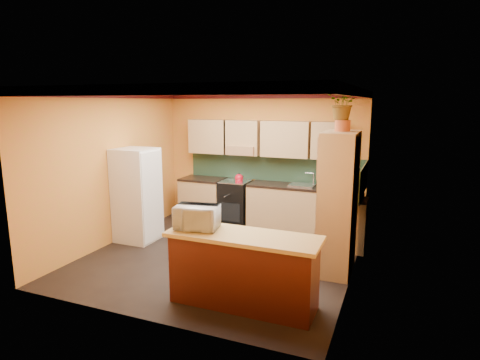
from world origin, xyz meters
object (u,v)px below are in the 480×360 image
at_px(fridge, 137,195).
at_px(pantry, 338,203).
at_px(stove, 235,203).
at_px(breakfast_bar, 243,272).
at_px(microwave, 197,217).
at_px(base_cabinets_back, 264,206).

height_order(fridge, pantry, pantry).
relative_size(stove, breakfast_bar, 0.51).
relative_size(stove, pantry, 0.43).
relative_size(pantry, microwave, 3.90).
height_order(stove, breakfast_bar, stove).
relative_size(base_cabinets_back, fridge, 2.15).
bearing_deg(base_cabinets_back, fridge, -140.19).
xyz_separation_m(fridge, pantry, (3.60, -0.02, 0.20)).
bearing_deg(microwave, base_cabinets_back, 82.92).
distance_m(base_cabinets_back, microwave, 3.20).
height_order(base_cabinets_back, pantry, pantry).
xyz_separation_m(stove, breakfast_bar, (1.41, -3.14, -0.02)).
xyz_separation_m(fridge, microwave, (2.06, -1.55, 0.23)).
bearing_deg(fridge, microwave, -36.89).
bearing_deg(fridge, breakfast_bar, -29.87).
xyz_separation_m(base_cabinets_back, stove, (-0.62, -0.00, 0.02)).
bearing_deg(stove, breakfast_bar, -65.78).
bearing_deg(pantry, microwave, -135.28).
bearing_deg(pantry, breakfast_bar, -120.78).
height_order(fridge, microwave, fridge).
xyz_separation_m(stove, microwave, (0.78, -3.14, 0.62)).
relative_size(base_cabinets_back, pantry, 1.74).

